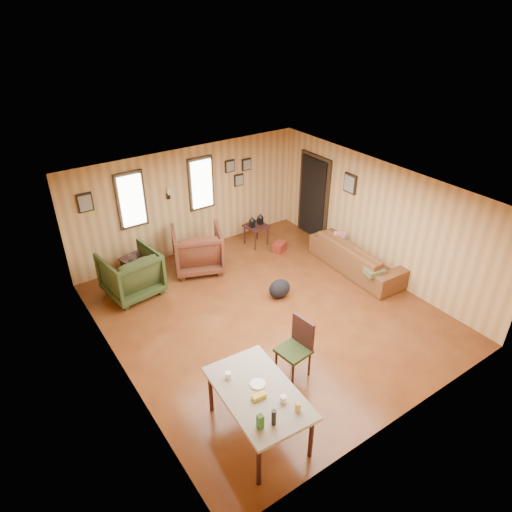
{
  "coord_description": "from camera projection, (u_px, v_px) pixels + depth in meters",
  "views": [
    {
      "loc": [
        -4.04,
        -5.48,
        5.25
      ],
      "look_at": [
        0.0,
        0.4,
        1.05
      ],
      "focal_mm": 32.0,
      "sensor_mm": 36.0,
      "label": 1
    }
  ],
  "objects": [
    {
      "name": "end_table",
      "position": [
        136.0,
        265.0,
        9.33
      ],
      "size": [
        0.62,
        0.59,
        0.66
      ],
      "rotation": [
        0.0,
        0.0,
        0.27
      ],
      "color": "#351917",
      "rests_on": "ground"
    },
    {
      "name": "cooler",
      "position": [
        279.0,
        247.0,
        10.48
      ],
      "size": [
        0.38,
        0.33,
        0.22
      ],
      "rotation": [
        0.0,
        0.0,
        0.43
      ],
      "color": "maroon",
      "rests_on": "ground"
    },
    {
      "name": "room",
      "position": [
        268.0,
        249.0,
        8.2
      ],
      "size": [
        5.54,
        6.04,
        2.44
      ],
      "color": "brown",
      "rests_on": "ground"
    },
    {
      "name": "recliner_green",
      "position": [
        131.0,
        271.0,
        8.85
      ],
      "size": [
        1.09,
        1.04,
        1.01
      ],
      "primitive_type": "imported",
      "rotation": [
        0.0,
        0.0,
        -3.02
      ],
      "color": "#2B3719",
      "rests_on": "ground"
    },
    {
      "name": "backpack",
      "position": [
        280.0,
        289.0,
        8.89
      ],
      "size": [
        0.52,
        0.45,
        0.38
      ],
      "rotation": [
        0.0,
        0.0,
        -0.3
      ],
      "color": "black",
      "rests_on": "ground"
    },
    {
      "name": "recliner_brown",
      "position": [
        198.0,
        247.0,
        9.64
      ],
      "size": [
        1.28,
        1.24,
        1.03
      ],
      "primitive_type": "imported",
      "rotation": [
        0.0,
        0.0,
        2.77
      ],
      "color": "#552919",
      "rests_on": "ground"
    },
    {
      "name": "sofa",
      "position": [
        359.0,
        251.0,
        9.65
      ],
      "size": [
        0.76,
        2.29,
        0.89
      ],
      "primitive_type": "imported",
      "rotation": [
        0.0,
        0.0,
        1.53
      ],
      "color": "brown",
      "rests_on": "ground"
    },
    {
      "name": "dining_chair",
      "position": [
        297.0,
        345.0,
        6.95
      ],
      "size": [
        0.5,
        0.5,
        0.99
      ],
      "rotation": [
        0.0,
        0.0,
        0.12
      ],
      "color": "#2B3719",
      "rests_on": "ground"
    },
    {
      "name": "dining_table",
      "position": [
        259.0,
        396.0,
        5.89
      ],
      "size": [
        1.02,
        1.58,
        1.0
      ],
      "rotation": [
        0.0,
        0.0,
        -0.07
      ],
      "color": "gray",
      "rests_on": "ground"
    },
    {
      "name": "sofa_pillows",
      "position": [
        357.0,
        256.0,
        9.39
      ],
      "size": [
        0.67,
        1.58,
        0.32
      ],
      "rotation": [
        0.0,
        0.0,
        -0.23
      ],
      "color": "brown",
      "rests_on": "sofa"
    },
    {
      "name": "side_table",
      "position": [
        256.0,
        225.0,
        10.56
      ],
      "size": [
        0.53,
        0.53,
        0.77
      ],
      "rotation": [
        0.0,
        0.0,
        0.1
      ],
      "color": "#351917",
      "rests_on": "ground"
    }
  ]
}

